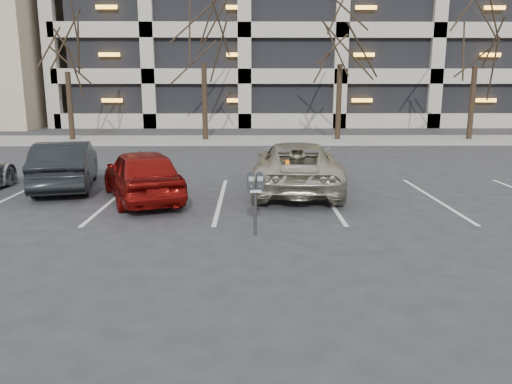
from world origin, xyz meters
TOP-DOWN VIEW (x-y plane):
  - ground at (0.00, 0.00)m, footprint 140.00×140.00m
  - sidewalk at (0.00, 16.00)m, footprint 80.00×4.00m
  - stall_lines at (-1.40, 2.30)m, footprint 16.90×5.20m
  - parking_garage at (12.00, 33.84)m, footprint 52.00×20.00m
  - tree_a at (-10.00, 16.00)m, footprint 3.51×3.51m
  - tree_b at (-3.00, 16.00)m, footprint 3.93×3.93m
  - tree_c at (4.00, 16.00)m, footprint 3.88×3.88m
  - tree_d at (11.00, 16.00)m, footprint 3.79×3.79m
  - parking_meter at (-0.53, -0.86)m, footprint 0.33×0.16m
  - suv_silver at (0.67, 3.36)m, footprint 2.61×5.12m
  - car_red at (-3.40, 2.25)m, footprint 2.98×4.29m
  - car_dark at (-5.92, 3.80)m, footprint 2.31×4.35m

SIDE VIEW (x-z plane):
  - ground at x=0.00m, z-range 0.00..0.00m
  - stall_lines at x=-1.40m, z-range 0.00..0.01m
  - sidewalk at x=0.00m, z-range 0.00..0.12m
  - car_red at x=-3.40m, z-range 0.00..1.36m
  - car_dark at x=-5.92m, z-range 0.00..1.36m
  - suv_silver at x=0.67m, z-range 0.00..1.39m
  - parking_meter at x=-0.53m, z-range 0.33..1.58m
  - tree_a at x=-10.00m, z-range 1.77..9.75m
  - tree_d at x=11.00m, z-range 1.92..10.55m
  - tree_c at x=4.00m, z-range 1.97..10.79m
  - tree_b at x=-3.00m, z-range 1.99..10.93m
  - parking_garage at x=12.00m, z-range -0.24..18.76m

